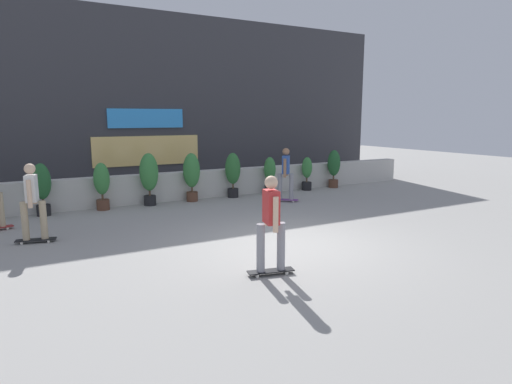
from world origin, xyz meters
TOP-DOWN VIEW (x-y plane):
  - ground_plane at (0.00, 0.00)m, footprint 48.00×48.00m
  - planter_wall at (0.00, 6.00)m, footprint 18.00×0.40m
  - building_backdrop at (-0.00, 10.00)m, footprint 20.00×2.08m
  - potted_plant_1 at (-4.36, 5.55)m, footprint 0.48×0.48m
  - potted_plant_2 at (-2.81, 5.55)m, footprint 0.45×0.45m
  - potted_plant_3 at (-1.45, 5.55)m, footprint 0.56×0.56m
  - potted_plant_4 at (-0.09, 5.55)m, footprint 0.53×0.53m
  - potted_plant_5 at (1.35, 5.55)m, footprint 0.51×0.51m
  - potted_plant_6 at (2.78, 5.55)m, footprint 0.41×0.41m
  - potted_plant_7 at (4.35, 5.55)m, footprint 0.37×0.37m
  - potted_plant_8 at (5.59, 5.55)m, footprint 0.48×0.48m
  - skater_by_wall_left at (-1.25, -1.30)m, footprint 0.82×0.55m
  - skater_foreground at (2.47, 4.06)m, footprint 0.74×0.67m
  - skater_far_right at (-4.67, 2.76)m, footprint 0.82×0.55m

SIDE VIEW (x-z plane):
  - ground_plane at x=0.00m, z-range 0.00..0.00m
  - planter_wall at x=0.00m, z-range 0.00..0.90m
  - potted_plant_7 at x=4.35m, z-range 0.04..1.26m
  - potted_plant_6 at x=2.78m, z-range 0.07..1.35m
  - potted_plant_2 at x=-2.81m, z-range 0.09..1.46m
  - potted_plant_8 at x=5.59m, z-range 0.11..1.53m
  - potted_plant_1 at x=-4.36m, z-range 0.11..1.54m
  - potted_plant_5 at x=1.35m, z-range 0.12..1.60m
  - potted_plant_4 at x=-0.09m, z-range 0.13..1.66m
  - potted_plant_3 at x=-1.45m, z-range 0.14..1.72m
  - skater_by_wall_left at x=-1.25m, z-range 0.09..1.79m
  - skater_foreground at x=2.47m, z-range 0.09..1.79m
  - skater_far_right at x=-4.67m, z-range 0.09..1.79m
  - building_backdrop at x=0.00m, z-range 0.00..6.50m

